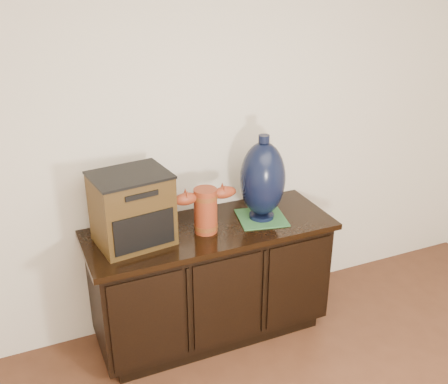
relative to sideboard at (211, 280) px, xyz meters
name	(u,v)px	position (x,y,z in m)	size (l,w,h in m)	color
sideboard	(211,280)	(0.00, 0.00, 0.00)	(1.46, 0.56, 0.75)	black
terracotta_vessel	(206,208)	(-0.04, -0.03, 0.52)	(0.37, 0.14, 0.26)	maroon
tv_radio	(132,209)	(-0.45, 0.01, 0.57)	(0.44, 0.37, 0.40)	#38260E
green_mat	(261,218)	(0.33, -0.02, 0.37)	(0.28, 0.28, 0.01)	#2A5D31
lamp_base	(263,180)	(0.33, -0.02, 0.62)	(0.31, 0.31, 0.52)	black
spray_can	(165,204)	(-0.20, 0.21, 0.46)	(0.07, 0.07, 0.20)	#5A0F14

